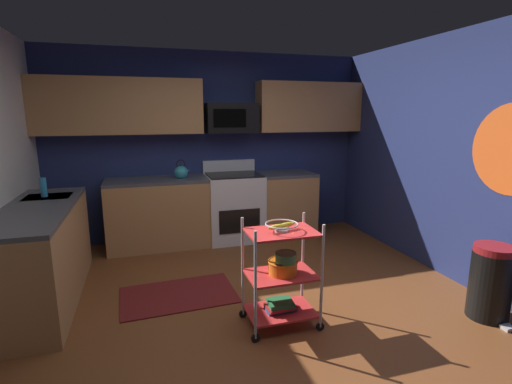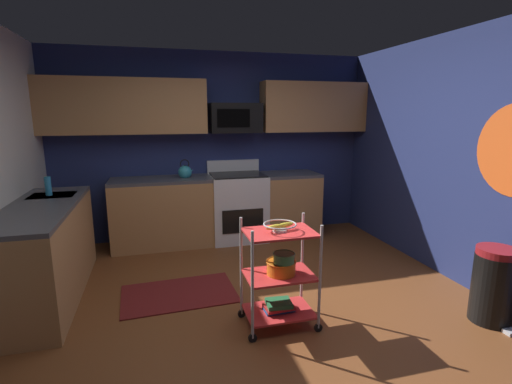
{
  "view_description": "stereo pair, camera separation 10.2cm",
  "coord_description": "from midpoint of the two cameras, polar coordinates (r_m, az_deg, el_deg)",
  "views": [
    {
      "loc": [
        -0.93,
        -2.94,
        1.77
      ],
      "look_at": [
        0.06,
        0.34,
        1.05
      ],
      "focal_mm": 26.53,
      "sensor_mm": 36.0,
      "label": 1
    },
    {
      "loc": [
        -0.83,
        -2.97,
        1.77
      ],
      "look_at": [
        0.06,
        0.34,
        1.05
      ],
      "focal_mm": 26.53,
      "sensor_mm": 36.0,
      "label": 2
    }
  ],
  "objects": [
    {
      "name": "fruit_bowl",
      "position": [
        3.07,
        2.94,
        -5.08
      ],
      "size": [
        0.27,
        0.27,
        0.07
      ],
      "color": "silver",
      "rests_on": "rolling_cart"
    },
    {
      "name": "floor",
      "position": [
        3.57,
        -0.1,
        -18.28
      ],
      "size": [
        4.4,
        4.8,
        0.04
      ],
      "primitive_type": "cube",
      "color": "brown",
      "rests_on": "ground"
    },
    {
      "name": "mixing_bowl_large",
      "position": [
        3.2,
        3.13,
        -11.19
      ],
      "size": [
        0.25,
        0.25,
        0.11
      ],
      "color": "orange",
      "rests_on": "rolling_cart"
    },
    {
      "name": "microwave",
      "position": [
        5.29,
        -4.35,
        11.07
      ],
      "size": [
        0.7,
        0.39,
        0.4
      ],
      "color": "black"
    },
    {
      "name": "dish_soap_bottle",
      "position": [
        4.48,
        -29.97,
        0.63
      ],
      "size": [
        0.06,
        0.06,
        0.2
      ],
      "primitive_type": "cylinder",
      "color": "#2D8CBF",
      "rests_on": "counter_run"
    },
    {
      "name": "wall_right",
      "position": [
        4.32,
        29.63,
        4.06
      ],
      "size": [
        0.06,
        4.8,
        2.6
      ],
      "primitive_type": "cube",
      "color": "navy",
      "rests_on": "ground"
    },
    {
      "name": "oven_range",
      "position": [
        5.34,
        -3.89,
        -2.16
      ],
      "size": [
        0.76,
        0.65,
        1.1
      ],
      "color": "white",
      "rests_on": "ground"
    },
    {
      "name": "wall_flower_decal",
      "position": [
        4.02,
        33.48,
        5.34
      ],
      "size": [
        0.0,
        0.82,
        0.82
      ],
      "primitive_type": "cylinder",
      "rotation": [
        0.0,
        1.57,
        0.0
      ],
      "color": "#E5591E"
    },
    {
      "name": "book_stack",
      "position": [
        3.34,
        2.8,
        -16.72
      ],
      "size": [
        0.25,
        0.2,
        0.08
      ],
      "color": "#1E4C8C",
      "rests_on": "rolling_cart"
    },
    {
      "name": "trash_can",
      "position": [
        3.91,
        31.25,
        -11.57
      ],
      "size": [
        0.34,
        0.42,
        0.66
      ],
      "color": "black",
      "rests_on": "ground"
    },
    {
      "name": "rolling_cart",
      "position": [
        3.22,
        2.86,
        -12.3
      ],
      "size": [
        0.63,
        0.41,
        0.91
      ],
      "color": "silver",
      "rests_on": "ground"
    },
    {
      "name": "mixing_bowl_small",
      "position": [
        3.13,
        3.57,
        -9.76
      ],
      "size": [
        0.18,
        0.18,
        0.08
      ],
      "color": "#387F4C",
      "rests_on": "rolling_cart"
    },
    {
      "name": "floor_rug",
      "position": [
        3.96,
        -12.35,
        -14.91
      ],
      "size": [
        1.13,
        0.75,
        0.01
      ],
      "primitive_type": "cube",
      "rotation": [
        0.0,
        0.0,
        0.05
      ],
      "color": "maroon",
      "rests_on": "ground"
    },
    {
      "name": "wall_back",
      "position": [
        5.48,
        -7.47,
        6.84
      ],
      "size": [
        4.52,
        0.06,
        2.6
      ],
      "primitive_type": "cube",
      "color": "navy",
      "rests_on": "ground"
    },
    {
      "name": "upper_cabinets",
      "position": [
        5.25,
        -7.92,
        12.62
      ],
      "size": [
        4.4,
        0.33,
        0.7
      ],
      "color": "#B27F4C"
    },
    {
      "name": "counter_run",
      "position": [
        4.75,
        -14.69,
        -4.51
      ],
      "size": [
        3.63,
        2.47,
        0.92
      ],
      "color": "#B27F4C",
      "rests_on": "ground"
    },
    {
      "name": "kettle",
      "position": [
        5.13,
        -11.78,
        2.94
      ],
      "size": [
        0.21,
        0.18,
        0.26
      ],
      "color": "teal",
      "rests_on": "counter_run"
    }
  ]
}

